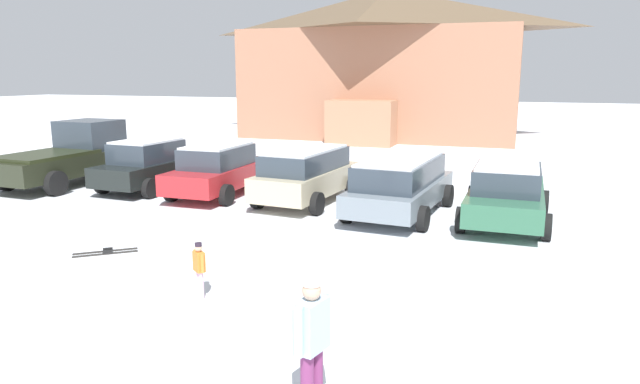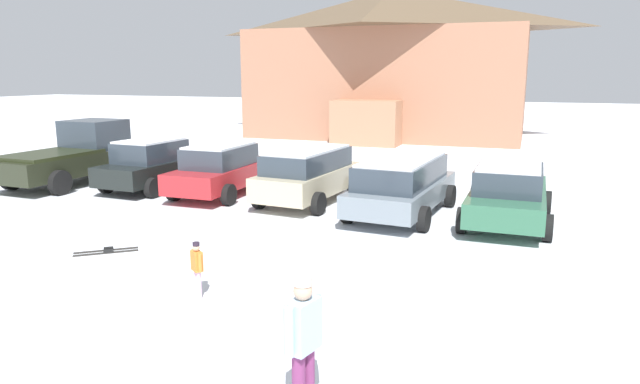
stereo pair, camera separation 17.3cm
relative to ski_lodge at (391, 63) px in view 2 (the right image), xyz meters
The scene contains 10 objects.
ski_lodge is the anchor object (origin of this frame).
parked_black_sedan 20.25m from the ski_lodge, 99.04° to the right, with size 2.24×4.26×1.67m.
parked_red_sedan 20.02m from the ski_lodge, 91.43° to the right, with size 2.15×4.60×1.62m.
parked_beige_suv 20.28m from the ski_lodge, 82.80° to the right, with size 2.33×4.32×1.63m.
parked_grey_wagon 21.33m from the ski_lodge, 74.97° to the right, with size 2.46×4.88×1.57m.
parked_green_coupe 22.15m from the ski_lodge, 67.97° to the right, with size 2.16×4.56×1.56m.
pickup_truck 20.99m from the ski_lodge, 107.75° to the right, with size 2.54×5.51×2.15m.
skier_adult_in_blue_parka 30.86m from the ski_lodge, 77.65° to the right, with size 0.32×0.61×1.67m.
skier_child_in_orange_jacket 27.86m from the ski_lodge, 82.69° to the right, with size 0.31×0.26×0.99m.
pair_of_skis 26.26m from the ski_lodge, 89.46° to the right, with size 1.21×1.07×0.08m.
Camera 2 is at (5.22, -3.72, 3.79)m, focal length 32.00 mm.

